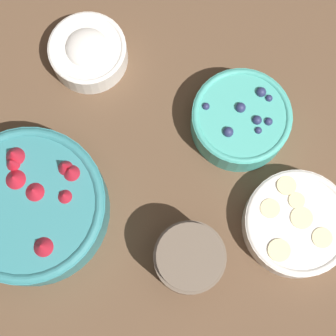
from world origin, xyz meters
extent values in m
plane|color=brown|center=(0.00, 0.00, 0.00)|extent=(4.00, 4.00, 0.00)
cylinder|color=teal|center=(0.16, 0.13, 0.03)|extent=(0.23, 0.23, 0.07)
torus|color=teal|center=(0.16, 0.13, 0.06)|extent=(0.23, 0.23, 0.02)
cylinder|color=#B21928|center=(0.16, 0.13, 0.05)|extent=(0.18, 0.18, 0.02)
cone|color=#B21928|center=(0.21, 0.09, 0.08)|extent=(0.04, 0.04, 0.03)
cone|color=#B21928|center=(0.12, 0.09, 0.07)|extent=(0.03, 0.03, 0.02)
cone|color=#B21928|center=(0.16, 0.11, 0.07)|extent=(0.04, 0.04, 0.02)
cone|color=#B21928|center=(0.09, 0.16, 0.07)|extent=(0.04, 0.04, 0.03)
cone|color=#B21928|center=(0.19, 0.11, 0.07)|extent=(0.04, 0.04, 0.02)
cone|color=#B21928|center=(0.13, 0.05, 0.07)|extent=(0.03, 0.03, 0.03)
cone|color=#B21928|center=(0.21, 0.10, 0.07)|extent=(0.03, 0.03, 0.02)
cone|color=#B21928|center=(0.15, 0.05, 0.08)|extent=(0.03, 0.03, 0.03)
cylinder|color=#47AD9E|center=(0.00, -0.17, 0.03)|extent=(0.15, 0.15, 0.05)
torus|color=#47AD9E|center=(0.00, -0.17, 0.05)|extent=(0.15, 0.15, 0.01)
cylinder|color=navy|center=(0.00, -0.17, 0.04)|extent=(0.12, 0.12, 0.02)
sphere|color=navy|center=(-0.04, -0.19, 0.05)|extent=(0.01, 0.01, 0.01)
sphere|color=navy|center=(0.01, -0.18, 0.05)|extent=(0.02, 0.02, 0.02)
sphere|color=navy|center=(0.05, -0.15, 0.05)|extent=(0.01, 0.01, 0.01)
sphere|color=navy|center=(-0.01, -0.22, 0.05)|extent=(0.01, 0.01, 0.01)
sphere|color=navy|center=(-0.03, -0.17, 0.05)|extent=(0.01, 0.01, 0.01)
sphere|color=navy|center=(0.00, -0.22, 0.05)|extent=(0.02, 0.02, 0.02)
sphere|color=navy|center=(-0.02, -0.18, 0.05)|extent=(0.01, 0.01, 0.01)
sphere|color=navy|center=(0.00, -0.14, 0.05)|extent=(0.02, 0.02, 0.02)
cylinder|color=white|center=(-0.16, -0.10, 0.02)|extent=(0.16, 0.16, 0.04)
torus|color=white|center=(-0.16, -0.10, 0.04)|extent=(0.16, 0.16, 0.01)
cylinder|color=beige|center=(-0.16, -0.10, 0.03)|extent=(0.12, 0.12, 0.01)
cylinder|color=beige|center=(-0.12, -0.09, 0.04)|extent=(0.03, 0.03, 0.00)
cylinder|color=beige|center=(-0.11, -0.13, 0.04)|extent=(0.03, 0.03, 0.01)
cylinder|color=beige|center=(-0.14, -0.12, 0.04)|extent=(0.02, 0.02, 0.01)
cylinder|color=beige|center=(-0.16, -0.11, 0.04)|extent=(0.03, 0.03, 0.00)
cylinder|color=beige|center=(-0.20, -0.10, 0.04)|extent=(0.03, 0.03, 0.00)
cylinder|color=beige|center=(-0.16, -0.05, 0.04)|extent=(0.03, 0.03, 0.01)
cylinder|color=white|center=(0.25, -0.11, 0.02)|extent=(0.12, 0.12, 0.04)
torus|color=white|center=(0.25, -0.11, 0.04)|extent=(0.12, 0.12, 0.01)
cylinder|color=white|center=(0.25, -0.11, 0.03)|extent=(0.10, 0.10, 0.01)
ellipsoid|color=white|center=(0.25, -0.11, 0.04)|extent=(0.07, 0.07, 0.03)
cylinder|color=brown|center=(-0.07, 0.04, 0.04)|extent=(0.10, 0.10, 0.08)
cylinder|color=#512D1E|center=(-0.07, 0.04, 0.03)|extent=(0.08, 0.08, 0.06)
cylinder|color=brown|center=(-0.07, 0.04, 0.08)|extent=(0.09, 0.09, 0.01)
camera|label=1|loc=(-0.08, 0.10, 0.84)|focal=60.00mm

